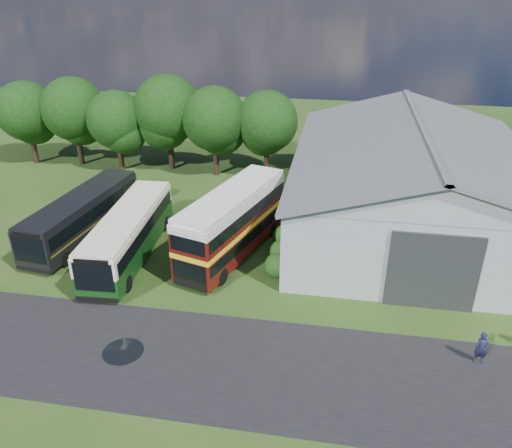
% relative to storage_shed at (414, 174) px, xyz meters
% --- Properties ---
extents(ground, '(120.00, 120.00, 0.00)m').
position_rel_storage_shed_xyz_m(ground, '(-15.00, -15.98, -4.17)').
color(ground, '#213D13').
rests_on(ground, ground).
extents(asphalt_road, '(60.00, 8.00, 0.02)m').
position_rel_storage_shed_xyz_m(asphalt_road, '(-12.00, -18.98, -4.17)').
color(asphalt_road, black).
rests_on(asphalt_road, ground).
extents(puddle, '(2.20, 2.20, 0.01)m').
position_rel_storage_shed_xyz_m(puddle, '(-16.50, -18.98, -4.17)').
color(puddle, black).
rests_on(puddle, ground).
extents(storage_shed, '(18.80, 24.80, 8.15)m').
position_rel_storage_shed_xyz_m(storage_shed, '(0.00, 0.00, 0.00)').
color(storage_shed, gray).
rests_on(storage_shed, ground).
extents(tree_far_left, '(6.12, 6.12, 8.64)m').
position_rel_storage_shed_xyz_m(tree_far_left, '(-38.00, 8.02, 1.40)').
color(tree_far_left, black).
rests_on(tree_far_left, ground).
extents(tree_left_a, '(6.46, 6.46, 9.12)m').
position_rel_storage_shed_xyz_m(tree_left_a, '(-33.00, 8.52, 1.71)').
color(tree_left_a, black).
rests_on(tree_left_a, ground).
extents(tree_left_b, '(5.78, 5.78, 8.16)m').
position_rel_storage_shed_xyz_m(tree_left_b, '(-28.00, 7.52, 1.09)').
color(tree_left_b, black).
rests_on(tree_left_b, ground).
extents(tree_mid, '(6.80, 6.80, 9.60)m').
position_rel_storage_shed_xyz_m(tree_mid, '(-23.00, 8.82, 2.02)').
color(tree_mid, black).
rests_on(tree_mid, ground).
extents(tree_right_a, '(6.26, 6.26, 8.83)m').
position_rel_storage_shed_xyz_m(tree_right_a, '(-18.00, 7.82, 1.52)').
color(tree_right_a, black).
rests_on(tree_right_a, ground).
extents(tree_right_b, '(5.98, 5.98, 8.45)m').
position_rel_storage_shed_xyz_m(tree_right_b, '(-13.00, 8.62, 1.27)').
color(tree_right_b, black).
rests_on(tree_right_b, ground).
extents(shrub_front, '(1.70, 1.70, 1.70)m').
position_rel_storage_shed_xyz_m(shrub_front, '(-9.40, -9.98, -4.17)').
color(shrub_front, '#194714').
rests_on(shrub_front, ground).
extents(shrub_mid, '(1.60, 1.60, 1.60)m').
position_rel_storage_shed_xyz_m(shrub_mid, '(-9.40, -7.98, -4.17)').
color(shrub_mid, '#194714').
rests_on(shrub_mid, ground).
extents(shrub_back, '(1.80, 1.80, 1.80)m').
position_rel_storage_shed_xyz_m(shrub_back, '(-9.40, -5.98, -4.17)').
color(shrub_back, '#194714').
rests_on(shrub_back, ground).
extents(bus_green_single, '(3.55, 12.44, 3.39)m').
position_rel_storage_shed_xyz_m(bus_green_single, '(-20.03, -9.23, -2.36)').
color(bus_green_single, black).
rests_on(bus_green_single, ground).
extents(bus_maroon_double, '(6.01, 11.61, 4.84)m').
position_rel_storage_shed_xyz_m(bus_maroon_double, '(-12.91, -7.63, -1.75)').
color(bus_maroon_double, black).
rests_on(bus_maroon_double, ground).
extents(bus_dark_single, '(4.14, 12.34, 3.34)m').
position_rel_storage_shed_xyz_m(bus_dark_single, '(-24.73, -6.93, -2.39)').
color(bus_dark_single, black).
rests_on(bus_dark_single, ground).
extents(visitor_a, '(0.67, 0.44, 1.83)m').
position_rel_storage_shed_xyz_m(visitor_a, '(2.04, -16.58, -3.25)').
color(visitor_a, '#191937').
rests_on(visitor_a, ground).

